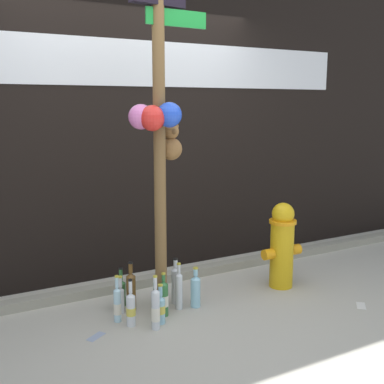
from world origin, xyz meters
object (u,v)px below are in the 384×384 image
bottle_1 (196,290)px  bottle_8 (158,291)px  bottle_11 (156,309)px  bottle_7 (164,298)px  bottle_9 (131,308)px  bottle_4 (179,289)px  bottle_10 (121,298)px  memorial_post (159,103)px  bottle_2 (161,308)px  bottle_6 (176,284)px  bottle_0 (117,304)px  bottle_5 (121,291)px  fire_hydrant (282,245)px  bottle_3 (131,290)px

bottle_1 → bottle_8: 0.32m
bottle_11 → bottle_7: bearing=50.2°
bottle_9 → bottle_4: bearing=12.0°
bottle_1 → bottle_10: size_ratio=1.11×
bottle_1 → memorial_post: bearing=172.2°
bottle_2 → memorial_post: bearing=62.7°
bottle_1 → bottle_6: (-0.11, 0.14, 0.03)m
bottle_0 → bottle_5: (0.13, 0.27, -0.01)m
fire_hydrant → bottle_2: (-1.28, -0.16, -0.27)m
bottle_1 → bottle_10: (-0.58, 0.18, -0.02)m
bottle_6 → bottle_8: size_ratio=1.40×
fire_hydrant → bottle_6: size_ratio=1.99×
bottle_6 → bottle_7: 0.26m
bottle_9 → bottle_11: (0.14, -0.14, 0.02)m
bottle_7 → bottle_8: bearing=77.1°
bottle_3 → bottle_10: bearing=-174.1°
bottle_4 → bottle_11: bearing=-142.9°
bottle_8 → bottle_10: bearing=-176.4°
memorial_post → bottle_9: (-0.30, -0.11, -1.50)m
bottle_10 → bottle_8: bearing=3.6°
memorial_post → bottle_10: (-0.29, 0.14, -1.52)m
fire_hydrant → bottle_8: fire_hydrant is taller
fire_hydrant → bottle_1: bearing=-178.6°
fire_hydrant → bottle_7: fire_hydrant is taller
bottle_1 → bottle_8: (-0.25, 0.20, -0.03)m
bottle_1 → bottle_7: size_ratio=0.96×
memorial_post → bottle_5: 1.56m
bottle_8 → memorial_post: bearing=-103.6°
bottle_2 → bottle_3: size_ratio=0.77×
bottle_2 → bottle_11: bearing=-135.7°
bottle_2 → bottle_7: bottle_7 is taller
bottle_0 → bottle_2: 0.33m
bottle_0 → bottle_1: bearing=-4.0°
fire_hydrant → bottle_3: bearing=173.0°
bottle_4 → bottle_10: bearing=160.6°
bottle_4 → bottle_6: 0.12m
bottle_6 → bottle_7: (-0.19, -0.17, -0.03)m
bottle_1 → bottle_11: 0.50m
memorial_post → bottle_7: bearing=-101.2°
bottle_4 → bottle_0: bearing=177.9°
fire_hydrant → bottle_4: 1.06m
fire_hydrant → bottle_1: 0.93m
bottle_7 → bottle_1: bearing=5.5°
bottle_2 → bottle_11: bottle_11 is taller
bottle_8 → bottle_11: bottle_11 is taller
memorial_post → bottle_0: 1.55m
bottle_4 → bottle_10: (-0.44, 0.15, -0.04)m
bottle_0 → bottle_7: bearing=-12.0°
bottle_8 → bottle_7: bearing=-102.9°
bottle_4 → bottle_5: (-0.39, 0.28, -0.04)m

